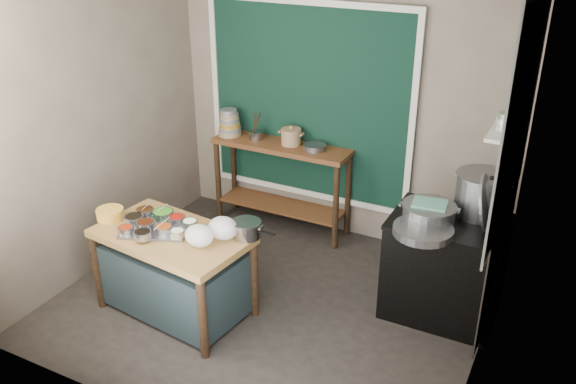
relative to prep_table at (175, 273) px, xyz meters
The scene contains 30 objects.
floor 0.88m from the prep_table, 34.89° to the left, with size 3.50×3.00×0.02m, color black.
back_wall 2.31m from the prep_table, 71.68° to the left, with size 3.50×0.02×2.80m, color #786A5C.
left_wall 1.58m from the prep_table, 157.79° to the left, with size 0.02×3.00×2.80m, color #786A5C.
right_wall 2.66m from the prep_table, 10.65° to the left, with size 0.02×3.00×2.80m, color #786A5C.
curtain_panel 2.18m from the prep_table, 81.13° to the left, with size 2.10×0.02×1.90m, color black.
curtain_frame 2.17m from the prep_table, 81.09° to the left, with size 2.22×0.03×2.02m, color beige, non-canonical shape.
tile_panel 2.98m from the prep_table, 22.81° to the left, with size 0.02×1.70×1.70m, color #B2B2AA.
soot_patch 2.65m from the prep_table, 24.78° to the left, with size 0.01×1.30×1.30m, color black.
wall_shelf 2.90m from the prep_table, 29.75° to the left, with size 0.22×0.70×0.03m, color beige.
prep_table is the anchor object (origin of this frame).
back_counter 1.74m from the prep_table, 86.70° to the left, with size 1.45×0.40×0.95m, color #572E19.
stove_block 2.24m from the prep_table, 26.64° to the left, with size 0.90×0.68×0.85m, color black.
stove_top 2.29m from the prep_table, 26.64° to the left, with size 0.92×0.69×0.03m, color black.
condiment_tray 0.41m from the prep_table, behind, with size 0.53×0.38×0.02m, color gray.
condiment_bowls 0.46m from the prep_table, behind, with size 0.60×0.50×0.07m.
yellow_basin 0.74m from the prep_table, behind, with size 0.23×0.23×0.09m, color gold.
saucepan 0.76m from the prep_table, 22.14° to the left, with size 0.25×0.25×0.13m, color gray, non-canonical shape.
plastic_bag_a 0.56m from the prep_table, ahead, with size 0.23×0.20×0.18m, color white.
plastic_bag_b 0.64m from the prep_table, 16.65° to the left, with size 0.25×0.21×0.18m, color white.
bowl_stack 1.93m from the prep_table, 106.38° to the left, with size 0.24×0.24×0.28m.
utensil_cup 1.85m from the prep_table, 96.33° to the left, with size 0.15×0.15×0.09m, color gray.
ceramic_crock 1.89m from the prep_table, 83.69° to the left, with size 0.22×0.22×0.15m, color #8F744E, non-canonical shape.
wide_bowl 1.90m from the prep_table, 74.81° to the left, with size 0.22×0.22×0.06m, color gray.
stock_pot 2.59m from the prep_table, 29.20° to the left, with size 0.45×0.45×0.35m, color gray, non-canonical shape.
pot_lid 2.55m from the prep_table, 23.80° to the left, with size 0.44×0.44×0.02m, color gray.
steamer 2.13m from the prep_table, 26.18° to the left, with size 0.44×0.44×0.14m, color gray, non-canonical shape.
green_cloth 2.16m from the prep_table, 26.18° to the left, with size 0.26×0.20×0.02m, color #539083.
shallow_pan 2.06m from the prep_table, 19.98° to the left, with size 0.46×0.46×0.06m, color gray.
shelf_bowl_stack 2.90m from the prep_table, 28.25° to the left, with size 0.16×0.16×0.13m.
shelf_bowl_green 3.01m from the prep_table, 33.38° to the left, with size 0.15×0.15×0.05m, color gray.
Camera 1 is at (2.14, -3.85, 3.16)m, focal length 38.00 mm.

